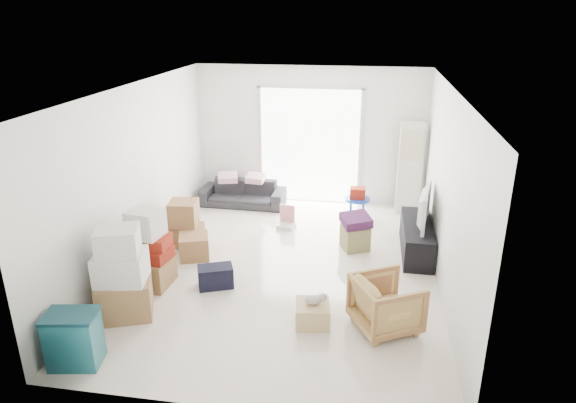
{
  "coord_description": "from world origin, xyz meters",
  "views": [
    {
      "loc": [
        1.16,
        -6.87,
        3.7
      ],
      "look_at": [
        0.02,
        0.2,
        1.0
      ],
      "focal_mm": 32.0,
      "sensor_mm": 36.0,
      "label": 1
    }
  ],
  "objects_px": {
    "sofa": "(243,189)",
    "armchair": "(387,302)",
    "television": "(418,220)",
    "ottoman": "(355,237)",
    "tv_console": "(416,238)",
    "ac_tower": "(410,168)",
    "wood_crate": "(313,314)",
    "storage_bins": "(74,339)",
    "kids_table": "(357,197)"
  },
  "relations": [
    {
      "from": "ac_tower",
      "to": "kids_table",
      "type": "relative_size",
      "value": 2.93
    },
    {
      "from": "tv_console",
      "to": "storage_bins",
      "type": "distance_m",
      "value": 5.21
    },
    {
      "from": "ac_tower",
      "to": "kids_table",
      "type": "xyz_separation_m",
      "value": [
        -0.94,
        -0.48,
        -0.45
      ]
    },
    {
      "from": "television",
      "to": "armchair",
      "type": "height_order",
      "value": "armchair"
    },
    {
      "from": "sofa",
      "to": "ottoman",
      "type": "distance_m",
      "value": 2.84
    },
    {
      "from": "kids_table",
      "to": "sofa",
      "type": "bearing_deg",
      "value": 171.75
    },
    {
      "from": "ottoman",
      "to": "armchair",
      "type": "bearing_deg",
      "value": -78.19
    },
    {
      "from": "ac_tower",
      "to": "sofa",
      "type": "height_order",
      "value": "ac_tower"
    },
    {
      "from": "television",
      "to": "sofa",
      "type": "relative_size",
      "value": 0.61
    },
    {
      "from": "storage_bins",
      "to": "sofa",
      "type": "bearing_deg",
      "value": 82.95
    },
    {
      "from": "television",
      "to": "ottoman",
      "type": "distance_m",
      "value": 1.04
    },
    {
      "from": "tv_console",
      "to": "storage_bins",
      "type": "height_order",
      "value": "storage_bins"
    },
    {
      "from": "ac_tower",
      "to": "tv_console",
      "type": "height_order",
      "value": "ac_tower"
    },
    {
      "from": "storage_bins",
      "to": "tv_console",
      "type": "bearing_deg",
      "value": 41.48
    },
    {
      "from": "tv_console",
      "to": "ottoman",
      "type": "distance_m",
      "value": 0.98
    },
    {
      "from": "armchair",
      "to": "ottoman",
      "type": "distance_m",
      "value": 2.25
    },
    {
      "from": "storage_bins",
      "to": "wood_crate",
      "type": "distance_m",
      "value": 2.76
    },
    {
      "from": "sofa",
      "to": "armchair",
      "type": "relative_size",
      "value": 2.26
    },
    {
      "from": "sofa",
      "to": "storage_bins",
      "type": "relative_size",
      "value": 2.63
    },
    {
      "from": "ac_tower",
      "to": "wood_crate",
      "type": "relative_size",
      "value": 4.17
    },
    {
      "from": "ac_tower",
      "to": "ottoman",
      "type": "height_order",
      "value": "ac_tower"
    },
    {
      "from": "armchair",
      "to": "kids_table",
      "type": "height_order",
      "value": "armchair"
    },
    {
      "from": "sofa",
      "to": "storage_bins",
      "type": "xyz_separation_m",
      "value": [
        -0.63,
        -5.09,
        -0.01
      ]
    },
    {
      "from": "wood_crate",
      "to": "tv_console",
      "type": "bearing_deg",
      "value": 57.97
    },
    {
      "from": "armchair",
      "to": "kids_table",
      "type": "relative_size",
      "value": 1.24
    },
    {
      "from": "sofa",
      "to": "wood_crate",
      "type": "relative_size",
      "value": 3.99
    },
    {
      "from": "ac_tower",
      "to": "storage_bins",
      "type": "bearing_deg",
      "value": -126.28
    },
    {
      "from": "kids_table",
      "to": "television",
      "type": "bearing_deg",
      "value": -52.95
    },
    {
      "from": "armchair",
      "to": "storage_bins",
      "type": "relative_size",
      "value": 1.16
    },
    {
      "from": "tv_console",
      "to": "television",
      "type": "relative_size",
      "value": 1.48
    },
    {
      "from": "television",
      "to": "storage_bins",
      "type": "relative_size",
      "value": 1.59
    },
    {
      "from": "tv_console",
      "to": "wood_crate",
      "type": "xyz_separation_m",
      "value": [
        -1.41,
        -2.26,
        -0.11
      ]
    },
    {
      "from": "television",
      "to": "ottoman",
      "type": "relative_size",
      "value": 2.55
    },
    {
      "from": "ac_tower",
      "to": "armchair",
      "type": "xyz_separation_m",
      "value": [
        -0.47,
        -4.01,
        -0.5
      ]
    },
    {
      "from": "sofa",
      "to": "storage_bins",
      "type": "height_order",
      "value": "sofa"
    },
    {
      "from": "television",
      "to": "kids_table",
      "type": "distance_m",
      "value": 1.66
    },
    {
      "from": "ac_tower",
      "to": "wood_crate",
      "type": "distance_m",
      "value": 4.34
    },
    {
      "from": "storage_bins",
      "to": "armchair",
      "type": "bearing_deg",
      "value": 20.1
    },
    {
      "from": "ac_tower",
      "to": "tv_console",
      "type": "relative_size",
      "value": 1.16
    },
    {
      "from": "sofa",
      "to": "kids_table",
      "type": "xyz_separation_m",
      "value": [
        2.28,
        -0.33,
        0.09
      ]
    },
    {
      "from": "armchair",
      "to": "storage_bins",
      "type": "xyz_separation_m",
      "value": [
        -3.38,
        -1.24,
        -0.05
      ]
    },
    {
      "from": "sofa",
      "to": "armchair",
      "type": "distance_m",
      "value": 4.74
    },
    {
      "from": "sofa",
      "to": "armchair",
      "type": "height_order",
      "value": "armchair"
    },
    {
      "from": "ac_tower",
      "to": "storage_bins",
      "type": "height_order",
      "value": "ac_tower"
    },
    {
      "from": "armchair",
      "to": "ottoman",
      "type": "xyz_separation_m",
      "value": [
        -0.46,
        2.19,
        -0.17
      ]
    },
    {
      "from": "storage_bins",
      "to": "ottoman",
      "type": "bearing_deg",
      "value": 49.57
    },
    {
      "from": "television",
      "to": "sofa",
      "type": "xyz_separation_m",
      "value": [
        -3.27,
        1.65,
        -0.24
      ]
    },
    {
      "from": "sofa",
      "to": "armchair",
      "type": "bearing_deg",
      "value": -53.03
    },
    {
      "from": "ottoman",
      "to": "kids_table",
      "type": "bearing_deg",
      "value": 90.73
    },
    {
      "from": "television",
      "to": "wood_crate",
      "type": "xyz_separation_m",
      "value": [
        -1.41,
        -2.26,
        -0.43
      ]
    }
  ]
}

